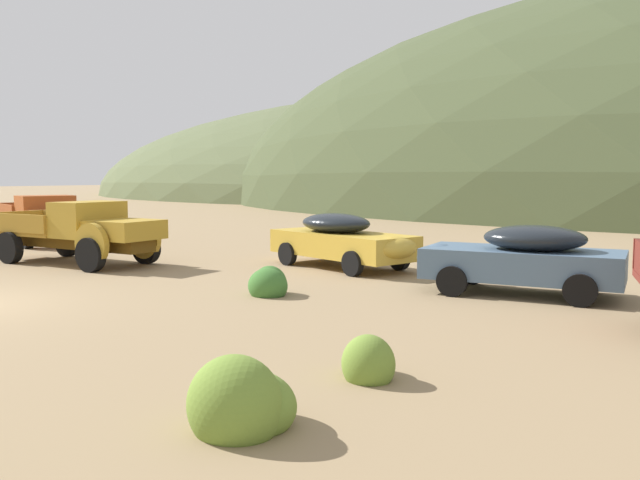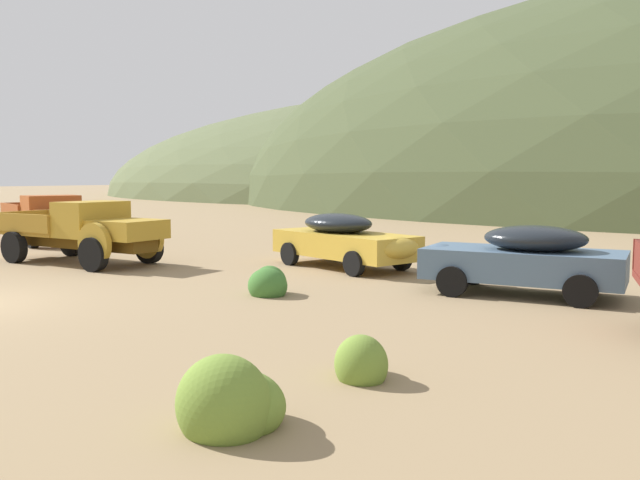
{
  "view_description": "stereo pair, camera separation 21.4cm",
  "coord_description": "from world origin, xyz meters",
  "px_view_note": "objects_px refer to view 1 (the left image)",
  "views": [
    {
      "loc": [
        13.61,
        -6.79,
        2.64
      ],
      "look_at": [
        5.44,
        5.75,
        1.2
      ],
      "focal_mm": 37.22,
      "sensor_mm": 36.0,
      "label": 1
    },
    {
      "loc": [
        13.79,
        -6.67,
        2.64
      ],
      "look_at": [
        5.44,
        5.75,
        1.2
      ],
      "focal_mm": 37.22,
      "sensor_mm": 36.0,
      "label": 2
    }
  ],
  "objects_px": {
    "truck_oxide_orange": "(45,218)",
    "car_faded_yellow": "(345,240)",
    "truck_mustard": "(87,232)",
    "car_chalk_blue": "(516,258)"
  },
  "relations": [
    {
      "from": "truck_oxide_orange",
      "to": "car_faded_yellow",
      "type": "relative_size",
      "value": 1.29
    },
    {
      "from": "truck_oxide_orange",
      "to": "car_faded_yellow",
      "type": "distance_m",
      "value": 13.47
    },
    {
      "from": "truck_mustard",
      "to": "car_faded_yellow",
      "type": "height_order",
      "value": "truck_mustard"
    },
    {
      "from": "truck_mustard",
      "to": "car_faded_yellow",
      "type": "xyz_separation_m",
      "value": [
        6.88,
        3.54,
        -0.17
      ]
    },
    {
      "from": "car_faded_yellow",
      "to": "car_chalk_blue",
      "type": "height_order",
      "value": "same"
    },
    {
      "from": "truck_mustard",
      "to": "car_chalk_blue",
      "type": "bearing_deg",
      "value": 6.96
    },
    {
      "from": "truck_oxide_orange",
      "to": "car_chalk_blue",
      "type": "bearing_deg",
      "value": 15.55
    },
    {
      "from": "truck_mustard",
      "to": "truck_oxide_orange",
      "type": "bearing_deg",
      "value": 152.23
    },
    {
      "from": "truck_mustard",
      "to": "car_chalk_blue",
      "type": "distance_m",
      "value": 12.42
    },
    {
      "from": "truck_mustard",
      "to": "car_faded_yellow",
      "type": "bearing_deg",
      "value": 24.84
    }
  ]
}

